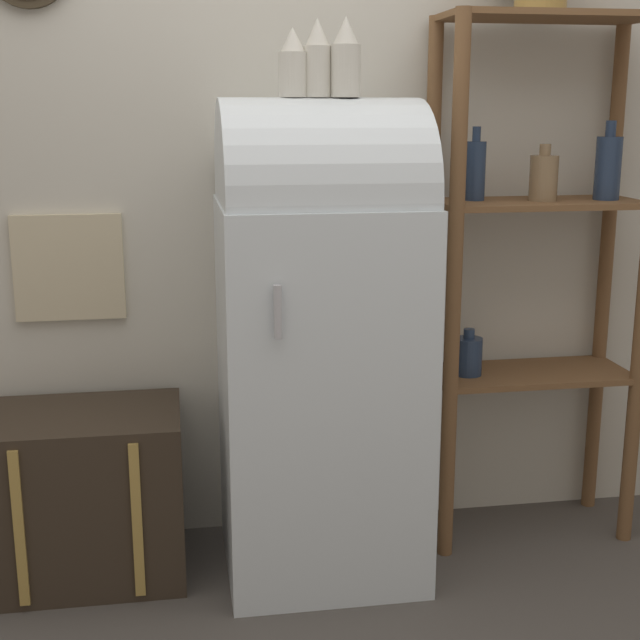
{
  "coord_description": "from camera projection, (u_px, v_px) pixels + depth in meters",
  "views": [
    {
      "loc": [
        -0.44,
        -2.45,
        1.49
      ],
      "look_at": [
        0.0,
        0.25,
        0.83
      ],
      "focal_mm": 50.0,
      "sensor_mm": 36.0,
      "label": 1
    }
  ],
  "objects": [
    {
      "name": "ground_plane",
      "position": [
        333.0,
        599.0,
        2.76
      ],
      "size": [
        12.0,
        12.0,
        0.0
      ],
      "primitive_type": "plane",
      "color": "#4C4742"
    },
    {
      "name": "wall_back",
      "position": [
        303.0,
        149.0,
        3.0
      ],
      "size": [
        7.0,
        0.09,
        2.7
      ],
      "color": "beige",
      "rests_on": "ground_plane"
    },
    {
      "name": "refrigerator",
      "position": [
        320.0,
        332.0,
        2.81
      ],
      "size": [
        0.62,
        0.64,
        1.51
      ],
      "color": "silver",
      "rests_on": "ground_plane"
    },
    {
      "name": "suitcase_trunk",
      "position": [
        85.0,
        494.0,
        2.86
      ],
      "size": [
        0.62,
        0.44,
        0.55
      ],
      "color": "#33281E",
      "rests_on": "ground_plane"
    },
    {
      "name": "shelf_unit",
      "position": [
        535.0,
        248.0,
        3.0
      ],
      "size": [
        0.71,
        0.33,
        1.78
      ],
      "color": "brown",
      "rests_on": "ground_plane"
    },
    {
      "name": "vase_left",
      "position": [
        293.0,
        65.0,
        2.62
      ],
      "size": [
        0.09,
        0.09,
        0.2
      ],
      "color": "beige",
      "rests_on": "refrigerator"
    },
    {
      "name": "vase_center",
      "position": [
        317.0,
        61.0,
        2.63
      ],
      "size": [
        0.08,
        0.08,
        0.23
      ],
      "color": "beige",
      "rests_on": "refrigerator"
    },
    {
      "name": "vase_right",
      "position": [
        346.0,
        60.0,
        2.62
      ],
      "size": [
        0.09,
        0.09,
        0.23
      ],
      "color": "beige",
      "rests_on": "refrigerator"
    }
  ]
}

